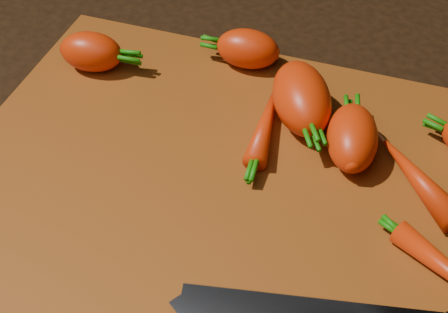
% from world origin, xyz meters
% --- Properties ---
extents(ground, '(2.00, 2.00, 0.01)m').
position_xyz_m(ground, '(0.00, 0.00, -0.01)').
color(ground, black).
extents(cutting_board, '(0.50, 0.40, 0.01)m').
position_xyz_m(cutting_board, '(0.00, 0.00, 0.01)').
color(cutting_board, '#873F11').
rests_on(cutting_board, ground).
extents(carrot_0, '(0.07, 0.05, 0.04)m').
position_xyz_m(carrot_0, '(-0.19, 0.11, 0.03)').
color(carrot_0, red).
rests_on(carrot_0, cutting_board).
extents(carrot_1, '(0.09, 0.11, 0.06)m').
position_xyz_m(carrot_1, '(0.05, 0.10, 0.04)').
color(carrot_1, red).
rests_on(carrot_1, cutting_board).
extents(carrot_2, '(0.06, 0.09, 0.05)m').
position_xyz_m(carrot_2, '(0.11, 0.07, 0.04)').
color(carrot_2, red).
rests_on(carrot_2, cutting_board).
extents(carrot_3, '(0.07, 0.05, 0.04)m').
position_xyz_m(carrot_3, '(-0.03, 0.17, 0.03)').
color(carrot_3, red).
rests_on(carrot_3, cutting_board).
extents(carrot_5, '(0.03, 0.11, 0.02)m').
position_xyz_m(carrot_5, '(0.02, 0.07, 0.02)').
color(carrot_5, red).
rests_on(carrot_5, cutting_board).
extents(carrot_7, '(0.09, 0.10, 0.03)m').
position_xyz_m(carrot_7, '(0.17, 0.04, 0.03)').
color(carrot_7, red).
rests_on(carrot_7, cutting_board).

